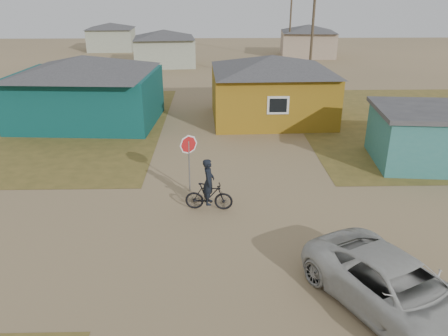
# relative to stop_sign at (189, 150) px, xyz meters

# --- Properties ---
(ground) EXTENTS (120.00, 120.00, 0.00)m
(ground) POSITION_rel_stop_sign_xyz_m (2.00, -3.78, -1.74)
(ground) COLOR #977D57
(house_teal) EXTENTS (8.93, 7.08, 4.00)m
(house_teal) POSITION_rel_stop_sign_xyz_m (-6.50, 9.72, 0.31)
(house_teal) COLOR #0A3C3B
(house_teal) RESTS_ON ground
(house_yellow) EXTENTS (7.72, 6.76, 3.90)m
(house_yellow) POSITION_rel_stop_sign_xyz_m (4.50, 10.22, 0.26)
(house_yellow) COLOR #906816
(house_yellow) RESTS_ON ground
(shed_turquoise) EXTENTS (6.71, 4.93, 2.60)m
(shed_turquoise) POSITION_rel_stop_sign_xyz_m (11.50, 2.72, -0.43)
(shed_turquoise) COLOR #367871
(shed_turquoise) RESTS_ON ground
(house_pale_west) EXTENTS (7.04, 6.15, 3.60)m
(house_pale_west) POSITION_rel_stop_sign_xyz_m (-4.00, 30.22, 0.11)
(house_pale_west) COLOR #9EA48D
(house_pale_west) RESTS_ON ground
(house_beige_east) EXTENTS (6.95, 6.05, 3.60)m
(house_beige_east) POSITION_rel_stop_sign_xyz_m (12.00, 36.22, 0.11)
(house_beige_east) COLOR tan
(house_beige_east) RESTS_ON ground
(house_pale_north) EXTENTS (6.28, 5.81, 3.40)m
(house_pale_north) POSITION_rel_stop_sign_xyz_m (-12.00, 42.22, 0.01)
(house_pale_north) COLOR #9EA48D
(house_pale_north) RESTS_ON ground
(utility_pole_near) EXTENTS (1.40, 0.20, 8.00)m
(utility_pole_near) POSITION_rel_stop_sign_xyz_m (8.50, 18.22, 2.39)
(utility_pole_near) COLOR #4D3F2E
(utility_pole_near) RESTS_ON ground
(utility_pole_far) EXTENTS (1.40, 0.20, 8.00)m
(utility_pole_far) POSITION_rel_stop_sign_xyz_m (9.50, 34.22, 2.39)
(utility_pole_far) COLOR #4D3F2E
(utility_pole_far) RESTS_ON ground
(stop_sign) EXTENTS (0.77, 0.17, 2.36)m
(stop_sign) POSITION_rel_stop_sign_xyz_m (0.00, 0.00, 0.00)
(stop_sign) COLOR gray
(stop_sign) RESTS_ON ground
(cyclist) EXTENTS (1.80, 0.67, 1.99)m
(cyclist) POSITION_rel_stop_sign_xyz_m (0.78, -1.62, -1.02)
(cyclist) COLOR black
(cyclist) RESTS_ON ground
(vehicle) EXTENTS (4.44, 5.68, 1.43)m
(vehicle) POSITION_rel_stop_sign_xyz_m (5.49, -7.27, -1.03)
(vehicle) COLOR #BBBCB7
(vehicle) RESTS_ON ground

